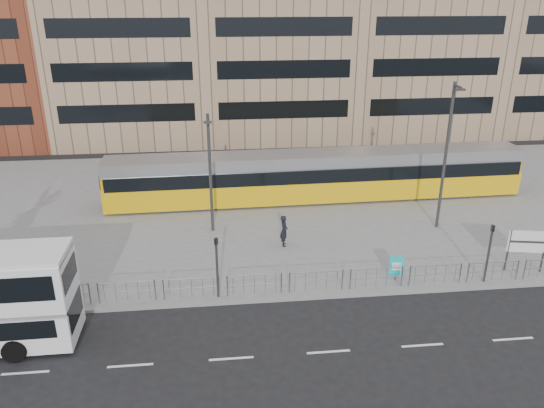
{
  "coord_description": "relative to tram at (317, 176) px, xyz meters",
  "views": [
    {
      "loc": [
        -2.23,
        -21.52,
        13.87
      ],
      "look_at": [
        0.74,
        6.0,
        2.58
      ],
      "focal_mm": 35.0,
      "sensor_mm": 36.0,
      "label": 1
    }
  ],
  "objects": [
    {
      "name": "kerb",
      "position": [
        -4.58,
        -12.51,
        -1.77
      ],
      "size": [
        64.0,
        0.25,
        0.17
      ],
      "primitive_type": "cube",
      "color": "gray",
      "rests_on": "ground"
    },
    {
      "name": "station_sign",
      "position": [
        8.83,
        -11.26,
        -0.1
      ],
      "size": [
        1.98,
        0.46,
        2.3
      ],
      "rotation": [
        0.0,
        0.0,
        -0.19
      ],
      "color": "#2D2D30",
      "rests_on": "plaza"
    },
    {
      "name": "pedestrian",
      "position": [
        -3.2,
        -6.98,
        -0.77
      ],
      "size": [
        0.47,
        0.7,
        1.85
      ],
      "primitive_type": "imported",
      "rotation": [
        0.0,
        0.0,
        1.52
      ],
      "color": "black",
      "rests_on": "plaza"
    },
    {
      "name": "tram",
      "position": [
        0.0,
        0.0,
        0.0
      ],
      "size": [
        28.7,
        3.36,
        3.38
      ],
      "rotation": [
        0.0,
        0.0,
        0.02
      ],
      "color": "#E0AB0C",
      "rests_on": "plaza"
    },
    {
      "name": "ground",
      "position": [
        -4.58,
        -12.56,
        -1.84
      ],
      "size": [
        120.0,
        120.0,
        0.0
      ],
      "primitive_type": "plane",
      "color": "black",
      "rests_on": "ground"
    },
    {
      "name": "lamp_post_west",
      "position": [
        -7.26,
        -4.54,
        2.28
      ],
      "size": [
        0.45,
        1.04,
        7.22
      ],
      "color": "#2D2D30",
      "rests_on": "plaza"
    },
    {
      "name": "road_markings",
      "position": [
        -3.58,
        -16.56,
        -1.84
      ],
      "size": [
        62.0,
        0.12,
        0.01
      ],
      "primitive_type": "cube",
      "color": "white",
      "rests_on": "ground"
    },
    {
      "name": "traffic_light_west",
      "position": [
        -7.03,
        -12.06,
        0.28
      ],
      "size": [
        0.23,
        0.25,
        3.1
      ],
      "rotation": [
        0.0,
        0.0,
        -0.41
      ],
      "color": "#2D2D30",
      "rests_on": "plaza"
    },
    {
      "name": "lamp_post_east",
      "position": [
        6.55,
        -5.5,
        3.14
      ],
      "size": [
        0.45,
        1.04,
        8.9
      ],
      "color": "#2D2D30",
      "rests_on": "plaza"
    },
    {
      "name": "pedestrian_barrier",
      "position": [
        -2.58,
        -12.06,
        -0.86
      ],
      "size": [
        32.07,
        0.07,
        1.1
      ],
      "color": "gray",
      "rests_on": "plaza"
    },
    {
      "name": "traffic_light_east",
      "position": [
        6.33,
        -12.06,
        0.28
      ],
      "size": [
        0.18,
        0.21,
        3.1
      ],
      "rotation": [
        0.0,
        0.0,
        -0.08
      ],
      "color": "#2D2D30",
      "rests_on": "plaza"
    },
    {
      "name": "plaza",
      "position": [
        -4.58,
        -0.56,
        -1.77
      ],
      "size": [
        64.0,
        24.0,
        0.15
      ],
      "primitive_type": "cube",
      "color": "slate",
      "rests_on": "ground"
    },
    {
      "name": "ad_panel",
      "position": [
        1.89,
        -11.48,
        -0.92
      ],
      "size": [
        0.71,
        0.2,
        1.34
      ],
      "rotation": [
        0.0,
        0.0,
        -0.21
      ],
      "color": "#2D2D30",
      "rests_on": "plaza"
    }
  ]
}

